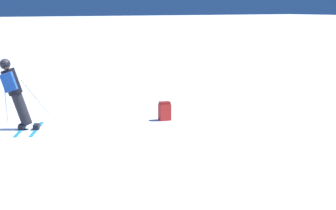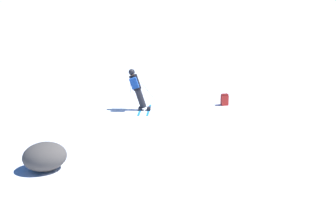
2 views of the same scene
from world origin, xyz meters
name	(u,v)px [view 1 (image 1 of 2)]	position (x,y,z in m)	size (l,w,h in m)	color
ground_plane	(22,130)	(0.00, 0.00, 0.00)	(300.00, 300.00, 0.00)	white
skier	(15,90)	(0.11, -0.12, 0.98)	(1.50, 1.71, 1.79)	#1E7AC6
spare_backpack	(165,111)	(-3.61, 0.75, 0.24)	(0.34, 0.27, 0.50)	#AD231E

